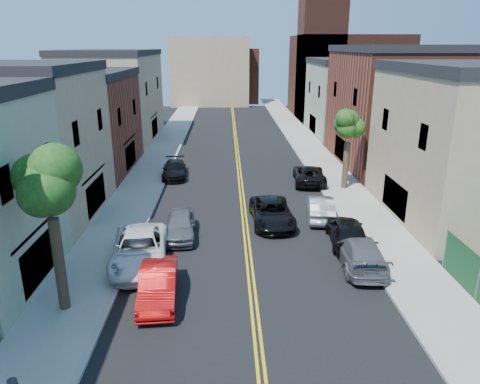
{
  "coord_description": "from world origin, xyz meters",
  "views": [
    {
      "loc": [
        -1.11,
        -2.39,
        10.53
      ],
      "look_at": [
        -0.3,
        23.51,
        2.0
      ],
      "focal_mm": 33.37,
      "sensor_mm": 36.0,
      "label": 1
    }
  ],
  "objects": [
    {
      "name": "sidewalk_left",
      "position": [
        -7.9,
        40.0,
        0.07
      ],
      "size": [
        3.2,
        100.0,
        0.15
      ],
      "primitive_type": "cube",
      "color": "gray",
      "rests_on": "ground"
    },
    {
      "name": "sidewalk_right",
      "position": [
        7.9,
        40.0,
        0.07
      ],
      "size": [
        3.2,
        100.0,
        0.15
      ],
      "primitive_type": "cube",
      "color": "gray",
      "rests_on": "ground"
    },
    {
      "name": "curb_left",
      "position": [
        -6.15,
        40.0,
        0.07
      ],
      "size": [
        0.3,
        100.0,
        0.15
      ],
      "primitive_type": "cube",
      "color": "gray",
      "rests_on": "ground"
    },
    {
      "name": "curb_right",
      "position": [
        6.15,
        40.0,
        0.07
      ],
      "size": [
        0.3,
        100.0,
        0.15
      ],
      "primitive_type": "cube",
      "color": "gray",
      "rests_on": "ground"
    },
    {
      "name": "bldg_left_tan_near",
      "position": [
        -14.0,
        25.0,
        4.5
      ],
      "size": [
        9.0,
        10.0,
        9.0
      ],
      "primitive_type": "cube",
      "color": "#998466",
      "rests_on": "ground"
    },
    {
      "name": "bldg_left_brick",
      "position": [
        -14.0,
        36.0,
        4.0
      ],
      "size": [
        9.0,
        12.0,
        8.0
      ],
      "primitive_type": "cube",
      "color": "brown",
      "rests_on": "ground"
    },
    {
      "name": "bldg_left_tan_far",
      "position": [
        -14.0,
        50.0,
        4.75
      ],
      "size": [
        9.0,
        16.0,
        9.5
      ],
      "primitive_type": "cube",
      "color": "#998466",
      "rests_on": "ground"
    },
    {
      "name": "bldg_right_tan",
      "position": [
        14.0,
        24.0,
        4.5
      ],
      "size": [
        9.0,
        12.0,
        9.0
      ],
      "primitive_type": "cube",
      "color": "#998466",
      "rests_on": "ground"
    },
    {
      "name": "bldg_right_brick",
      "position": [
        14.0,
        38.0,
        5.0
      ],
      "size": [
        9.0,
        14.0,
        10.0
      ],
      "primitive_type": "cube",
      "color": "brown",
      "rests_on": "ground"
    },
    {
      "name": "bldg_right_palegrn",
      "position": [
        14.0,
        52.0,
        4.25
      ],
      "size": [
        9.0,
        12.0,
        8.5
      ],
      "primitive_type": "cube",
      "color": "gray",
      "rests_on": "ground"
    },
    {
      "name": "church",
      "position": [
        16.33,
        67.07,
        7.24
      ],
      "size": [
        16.2,
        14.2,
        22.6
      ],
      "color": "#4C2319",
      "rests_on": "ground"
    },
    {
      "name": "backdrop_left",
      "position": [
        -4.0,
        82.0,
        6.0
      ],
      "size": [
        14.0,
        8.0,
        12.0
      ],
      "primitive_type": "cube",
      "color": "#998466",
      "rests_on": "ground"
    },
    {
      "name": "backdrop_center",
      "position": [
        0.0,
        86.0,
        5.0
      ],
      "size": [
        10.0,
        8.0,
        10.0
      ],
      "primitive_type": "cube",
      "color": "brown",
      "rests_on": "ground"
    },
    {
      "name": "tree_left_mid",
      "position": [
        -7.88,
        14.01,
        6.58
      ],
      "size": [
        5.2,
        5.2,
        9.29
      ],
      "color": "#372C1B",
      "rests_on": "sidewalk_left"
    },
    {
      "name": "tree_right_far",
      "position": [
        7.92,
        30.01,
        5.76
      ],
      "size": [
        4.4,
        4.4,
        8.03
      ],
      "color": "#372C1B",
      "rests_on": "sidewalk_right"
    },
    {
      "name": "red_sedan",
      "position": [
        -4.1,
        14.72,
        0.73
      ],
      "size": [
        1.85,
        4.52,
        1.46
      ],
      "primitive_type": "imported",
      "rotation": [
        0.0,
        0.0,
        0.07
      ],
      "color": "#B70C0C",
      "rests_on": "ground"
    },
    {
      "name": "white_pickup",
      "position": [
        -5.5,
        18.04,
        0.81
      ],
      "size": [
        3.34,
        6.12,
        1.63
      ],
      "primitive_type": "imported",
      "rotation": [
        0.0,
        0.0,
        0.11
      ],
      "color": "white",
      "rests_on": "ground"
    },
    {
      "name": "grey_car_left",
      "position": [
        -3.8,
        21.37,
        0.72
      ],
      "size": [
        1.94,
        4.34,
        1.45
      ],
      "primitive_type": "imported",
      "rotation": [
        0.0,
        0.0,
        0.05
      ],
      "color": "#525559",
      "rests_on": "ground"
    },
    {
      "name": "black_car_left",
      "position": [
        -5.5,
        33.77,
        0.67
      ],
      "size": [
        2.21,
        4.77,
        1.35
      ],
      "primitive_type": "imported",
      "rotation": [
        0.0,
        0.0,
        0.07
      ],
      "color": "black",
      "rests_on": "ground"
    },
    {
      "name": "grey_car_right",
      "position": [
        5.5,
        17.58,
        0.74
      ],
      "size": [
        2.41,
        5.21,
        1.48
      ],
      "primitive_type": "imported",
      "rotation": [
        0.0,
        0.0,
        3.07
      ],
      "color": "#575A5E",
      "rests_on": "ground"
    },
    {
      "name": "black_car_right",
      "position": [
        5.5,
        20.03,
        0.8
      ],
      "size": [
        2.24,
        4.82,
        1.6
      ],
      "primitive_type": "imported",
      "rotation": [
        0.0,
        0.0,
        3.06
      ],
      "color": "black",
      "rests_on": "ground"
    },
    {
      "name": "silver_car_right",
      "position": [
        4.84,
        24.06,
        0.73
      ],
      "size": [
        2.09,
        4.57,
        1.45
      ],
      "primitive_type": "imported",
      "rotation": [
        0.0,
        0.0,
        3.01
      ],
      "color": "#9A9CA1",
      "rests_on": "ground"
    },
    {
      "name": "dark_car_right_far",
      "position": [
        5.5,
        31.73,
        0.71
      ],
      "size": [
        2.83,
        5.33,
        1.43
      ],
      "primitive_type": "imported",
      "rotation": [
        0.0,
        0.0,
        3.05
      ],
      "color": "black",
      "rests_on": "ground"
    },
    {
      "name": "black_suv_lane",
      "position": [
        1.66,
        23.26,
        0.73
      ],
      "size": [
        2.63,
        5.35,
        1.46
      ],
      "primitive_type": "imported",
      "rotation": [
        0.0,
        0.0,
        0.04
      ],
      "color": "black",
      "rests_on": "ground"
    }
  ]
}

